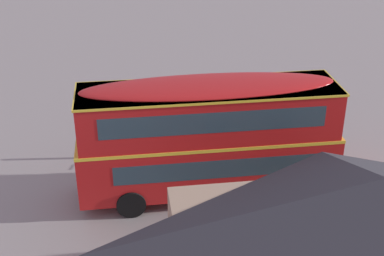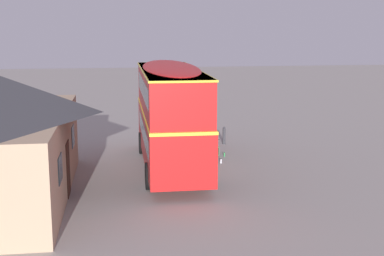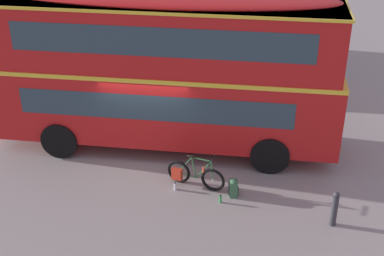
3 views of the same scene
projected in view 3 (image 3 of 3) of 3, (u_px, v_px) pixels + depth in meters
ground_plane at (151, 152)px, 16.53m from camera, size 120.00×120.00×0.00m
double_decker_bus at (168, 64)px, 15.74m from camera, size 9.97×2.75×4.79m
touring_bicycle at (193, 175)px, 14.75m from camera, size 1.64×0.64×0.97m
backpack_on_ground at (234, 187)px, 14.41m from camera, size 0.29×0.31×0.50m
water_bottle_clear_plastic at (175, 186)px, 14.73m from camera, size 0.08×0.08×0.23m
water_bottle_green_metal at (220, 199)px, 14.20m from camera, size 0.07×0.07×0.23m
pub_building at (118, 1)px, 22.44m from camera, size 11.19×6.12×4.85m
kerb_bollard at (335, 208)px, 13.20m from camera, size 0.16×0.16×0.97m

